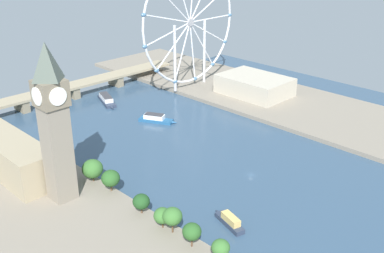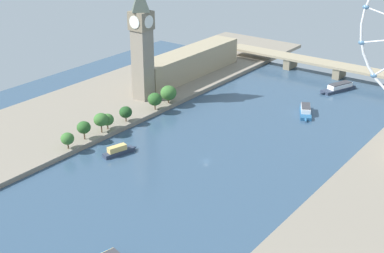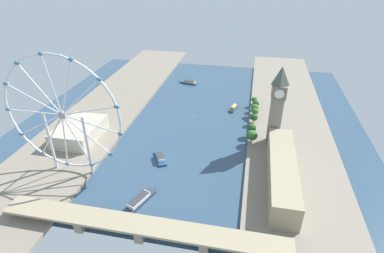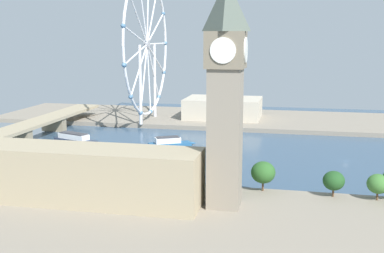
% 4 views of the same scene
% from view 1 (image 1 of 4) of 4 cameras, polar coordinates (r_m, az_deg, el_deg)
% --- Properties ---
extents(ground_plane, '(396.18, 396.18, 0.00)m').
position_cam_1_polar(ground_plane, '(276.58, 7.20, -5.89)').
color(ground_plane, '#334C66').
extents(riverbank_right, '(90.00, 520.00, 3.00)m').
position_cam_1_polar(riverbank_right, '(364.38, 18.30, 0.71)').
color(riverbank_right, gray).
rests_on(riverbank_right, ground_plane).
extents(clock_tower, '(14.59, 14.59, 82.44)m').
position_cam_1_polar(clock_tower, '(237.84, -16.49, 0.57)').
color(clock_tower, gray).
rests_on(clock_tower, riverbank_left).
extents(tree_row_embankment, '(12.29, 104.67, 12.96)m').
position_cam_1_polar(tree_row_embankment, '(235.26, -6.65, -8.53)').
color(tree_row_embankment, '#513823').
rests_on(tree_row_embankment, riverbank_left).
extents(ferris_wheel, '(105.93, 3.20, 108.93)m').
position_cam_1_polar(ferris_wheel, '(402.94, -0.25, 12.48)').
color(ferris_wheel, silver).
rests_on(ferris_wheel, riverbank_right).
extents(riverside_hall, '(40.27, 57.17, 15.28)m').
position_cam_1_polar(riverside_hall, '(398.23, 7.63, 5.00)').
color(riverside_hall, '#BCB29E').
rests_on(riverside_hall, riverbank_right).
extents(river_bridge, '(208.18, 17.75, 10.86)m').
position_cam_1_polar(river_bridge, '(408.86, -14.46, 4.63)').
color(river_bridge, tan).
rests_on(river_bridge, ground_plane).
extents(tour_boat_0, '(18.35, 35.46, 5.95)m').
position_cam_1_polar(tour_boat_0, '(392.07, -10.38, 3.27)').
color(tour_boat_0, '#2D384C').
rests_on(tour_boat_0, ground_plane).
extents(tour_boat_1, '(18.35, 28.58, 6.08)m').
position_cam_1_polar(tour_boat_1, '(347.56, -4.44, 0.96)').
color(tour_boat_1, '#235684').
rests_on(tour_boat_1, ground_plane).
extents(tour_boat_3, '(9.94, 22.94, 5.78)m').
position_cam_1_polar(tour_boat_3, '(231.66, 4.57, -11.40)').
color(tour_boat_3, '#2D384C').
rests_on(tour_boat_3, ground_plane).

